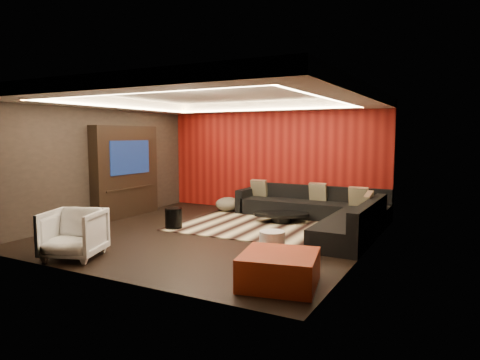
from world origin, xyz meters
The scene contains 26 objects.
floor centered at (0.00, 0.00, -0.01)m, with size 6.00×6.00×0.02m, color black.
ceiling centered at (0.00, 0.00, 2.81)m, with size 6.00×6.00×0.02m, color silver.
wall_back centered at (0.00, 3.01, 1.40)m, with size 6.00×0.02×2.80m, color black.
wall_left centered at (-3.01, 0.00, 1.40)m, with size 0.02×6.00×2.80m, color black.
wall_right centered at (3.01, 0.00, 1.40)m, with size 0.02×6.00×2.80m, color black.
red_feature_wall centered at (0.00, 2.97, 1.40)m, with size 5.98×0.05×2.78m, color #6B0C0A.
soffit_back centered at (0.00, 2.70, 2.69)m, with size 6.00×0.60×0.22m, color silver.
soffit_front centered at (0.00, -2.70, 2.69)m, with size 6.00×0.60×0.22m, color silver.
soffit_left centered at (-2.70, 0.00, 2.69)m, with size 0.60×4.80×0.22m, color silver.
soffit_right centered at (2.70, 0.00, 2.69)m, with size 0.60×4.80×0.22m, color silver.
cove_back centered at (0.00, 2.36, 2.60)m, with size 4.80×0.08×0.04m, color #FFD899.
cove_front centered at (0.00, -2.36, 2.60)m, with size 4.80×0.08×0.04m, color #FFD899.
cove_left centered at (-2.36, 0.00, 2.60)m, with size 0.08×4.80×0.04m, color #FFD899.
cove_right centered at (2.36, 0.00, 2.60)m, with size 0.08×4.80×0.04m, color #FFD899.
tv_surround centered at (-2.85, 0.60, 1.10)m, with size 0.30×2.00×2.20m, color black.
tv_screen centered at (-2.69, 0.60, 1.45)m, with size 0.04×1.30×0.80m, color black.
tv_shelf centered at (-2.69, 0.60, 0.70)m, with size 0.04×1.60×0.04m, color black.
rug centered at (0.77, 1.25, 0.01)m, with size 4.00×3.00×0.02m, color beige.
coffee_table centered at (0.79, 1.65, 0.13)m, with size 1.28×1.28×0.21m, color black.
drum_stool centered at (-0.98, 0.00, 0.23)m, with size 0.36×0.36×0.43m, color black.
striped_pouf centered at (-0.98, 2.32, 0.20)m, with size 0.65×0.65×0.36m, color #C0B495.
white_side_table centered at (1.84, -1.22, 0.25)m, with size 0.40×0.40×0.50m, color white.
orange_ottoman centered at (2.34, -2.11, 0.22)m, with size 0.98×0.98×0.43m, color maroon.
armchair centered at (-1.08, -2.50, 0.39)m, with size 0.84×0.87×0.79m, color silver.
sectional_sofa centered at (1.73, 1.86, 0.26)m, with size 3.65×3.50×0.75m.
throw_pillows centered at (1.53, 2.31, 0.62)m, with size 3.31×1.65×0.50m.
Camera 1 is at (4.47, -7.18, 1.98)m, focal length 32.00 mm.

